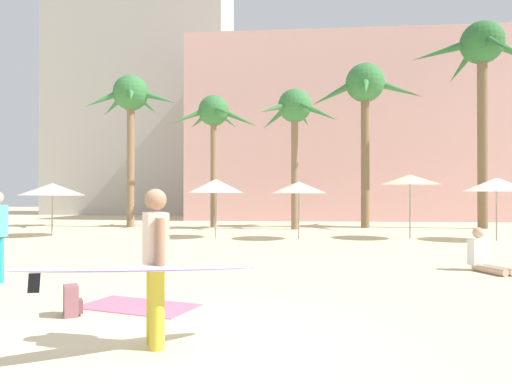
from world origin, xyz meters
TOP-DOWN VIEW (x-y plane):
  - ground at (0.00, 0.00)m, footprint 120.00×120.00m
  - hotel_pink at (5.79, 29.33)m, footprint 23.40×8.87m
  - hotel_tower_gray at (-12.67, 37.15)m, footprint 15.75×8.00m
  - palm_tree_far_left at (4.95, 19.45)m, footprint 5.80×5.60m
  - palm_tree_left at (1.35, 17.99)m, footprint 3.97×4.17m
  - palm_tree_center at (-7.26, 18.87)m, footprint 4.58×4.70m
  - palm_tree_right at (-2.89, 19.21)m, footprint 4.41×4.51m
  - palm_tree_far_right at (10.71, 19.34)m, footprint 6.86×6.63m
  - cafe_umbrella_0 at (8.74, 12.90)m, footprint 2.33×2.33m
  - cafe_umbrella_1 at (1.50, 12.82)m, footprint 2.11×2.11m
  - cafe_umbrella_2 at (5.74, 13.35)m, footprint 2.24×2.24m
  - cafe_umbrella_3 at (-8.50, 13.28)m, footprint 2.59×2.59m
  - cafe_umbrella_4 at (-1.75, 13.17)m, footprint 2.19×2.19m
  - beach_towel at (-0.94, 1.86)m, footprint 1.86×1.34m
  - backpack at (-1.68, 1.27)m, footprint 0.34×0.35m
  - person_far_left at (-0.14, -0.02)m, footprint 2.35×1.78m
  - person_mid_right at (5.48, 5.63)m, footprint 0.71×1.06m

SIDE VIEW (x-z plane):
  - ground at x=0.00m, z-range 0.00..0.00m
  - beach_towel at x=-0.94m, z-range 0.00..0.01m
  - backpack at x=-1.68m, z-range -0.01..0.41m
  - person_mid_right at x=5.48m, z-range -0.15..0.80m
  - person_far_left at x=-0.14m, z-range 0.07..1.79m
  - cafe_umbrella_3 at x=-8.50m, z-range 0.83..2.98m
  - cafe_umbrella_1 at x=1.50m, z-range 0.87..3.05m
  - cafe_umbrella_4 at x=-1.75m, z-range 0.88..3.18m
  - cafe_umbrella_0 at x=8.74m, z-range 0.90..3.21m
  - cafe_umbrella_2 at x=5.74m, z-range 1.03..3.49m
  - palm_tree_left at x=1.35m, z-range 2.21..9.11m
  - palm_tree_right at x=-2.89m, z-range 2.25..9.16m
  - hotel_pink at x=5.79m, z-range 0.00..12.32m
  - palm_tree_center at x=-7.26m, z-range 2.57..10.55m
  - palm_tree_far_left at x=4.95m, z-range 2.68..11.17m
  - palm_tree_far_right at x=10.71m, z-range 3.33..13.75m
  - hotel_tower_gray at x=-12.67m, z-range 0.00..23.40m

